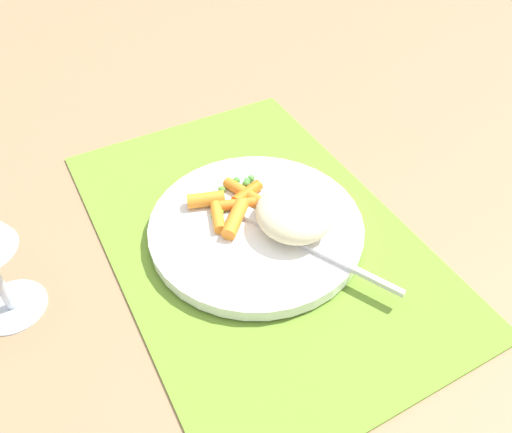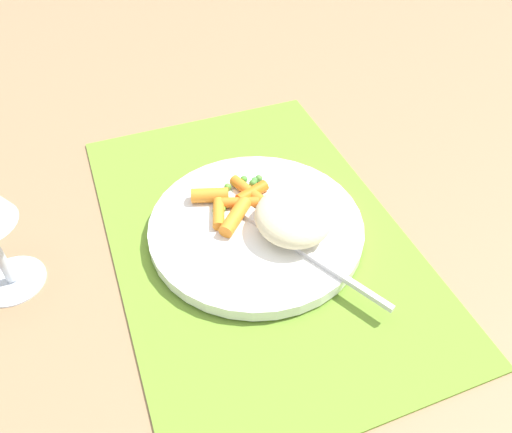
% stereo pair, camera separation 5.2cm
% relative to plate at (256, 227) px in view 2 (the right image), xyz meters
% --- Properties ---
extents(ground_plane, '(2.40, 2.40, 0.00)m').
position_rel_plate_xyz_m(ground_plane, '(0.00, 0.00, -0.01)').
color(ground_plane, '#997551').
extents(placemat, '(0.48, 0.32, 0.01)m').
position_rel_plate_xyz_m(placemat, '(0.00, 0.00, -0.01)').
color(placemat, olive).
rests_on(placemat, ground_plane).
extents(plate, '(0.24, 0.24, 0.01)m').
position_rel_plate_xyz_m(plate, '(0.00, 0.00, 0.00)').
color(plate, white).
rests_on(plate, placemat).
extents(rice_mound, '(0.09, 0.08, 0.04)m').
position_rel_plate_xyz_m(rice_mound, '(-0.02, -0.03, 0.03)').
color(rice_mound, beige).
rests_on(rice_mound, plate).
extents(carrot_portion, '(0.09, 0.09, 0.02)m').
position_rel_plate_xyz_m(carrot_portion, '(0.03, 0.02, 0.01)').
color(carrot_portion, orange).
rests_on(carrot_portion, plate).
extents(pea_scatter, '(0.09, 0.07, 0.01)m').
position_rel_plate_xyz_m(pea_scatter, '(0.04, -0.00, 0.01)').
color(pea_scatter, green).
rests_on(pea_scatter, plate).
extents(fork, '(0.19, 0.10, 0.01)m').
position_rel_plate_xyz_m(fork, '(-0.04, -0.02, 0.01)').
color(fork, silver).
rests_on(fork, plate).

